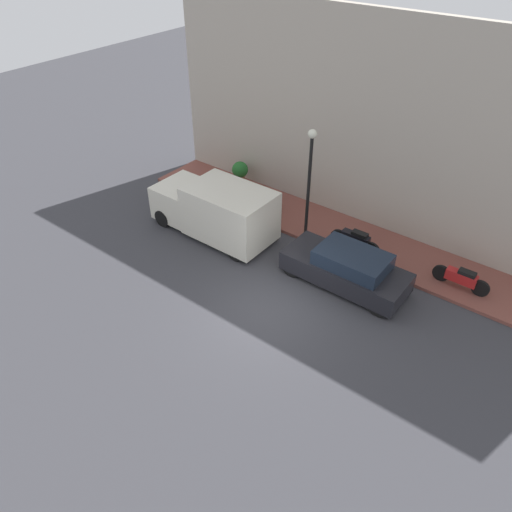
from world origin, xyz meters
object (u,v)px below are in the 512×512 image
motorcycle_blue (258,196)px  motorcycle_red (462,278)px  streetlamp (310,169)px  potted_plant (240,171)px  delivery_van (215,209)px  motorcycle_black (355,241)px  parked_car (347,268)px

motorcycle_blue → motorcycle_red: bearing=-90.7°
streetlamp → potted_plant: bearing=71.1°
motorcycle_red → delivery_van: bearing=104.8°
motorcycle_blue → motorcycle_black: bearing=-95.1°
motorcycle_black → streetlamp: bearing=91.7°
parked_car → motorcycle_black: 1.76m
potted_plant → motorcycle_black: bearing=-102.7°
parked_car → streetlamp: 3.75m
parked_car → delivery_van: delivery_van is taller
parked_car → motorcycle_black: parked_car is taller
potted_plant → parked_car: bearing=-113.9°
motorcycle_red → potted_plant: 10.23m
motorcycle_blue → motorcycle_red: size_ratio=1.00×
motorcycle_red → streetlamp: 6.20m
delivery_van → motorcycle_red: 8.92m
motorcycle_black → streetlamp: (-0.06, 2.04, 2.20)m
parked_car → delivery_van: 5.51m
motorcycle_red → streetlamp: size_ratio=0.45×
streetlamp → motorcycle_red: bearing=-86.3°
delivery_van → streetlamp: 3.85m
motorcycle_blue → streetlamp: (-0.48, -2.64, 2.21)m
parked_car → motorcycle_blue: bearing=68.4°
streetlamp → parked_car: bearing=-121.4°
parked_car → potted_plant: (3.12, 7.03, 0.11)m
motorcycle_black → motorcycle_blue: bearing=84.9°
motorcycle_black → motorcycle_red: size_ratio=1.05×
motorcycle_red → streetlamp: (-0.38, 5.75, 2.27)m
parked_car → streetlamp: size_ratio=1.01×
delivery_van → potted_plant: 3.76m
parked_car → potted_plant: size_ratio=3.92×
motorcycle_black → potted_plant: potted_plant is taller
motorcycle_blue → motorcycle_red: 8.39m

